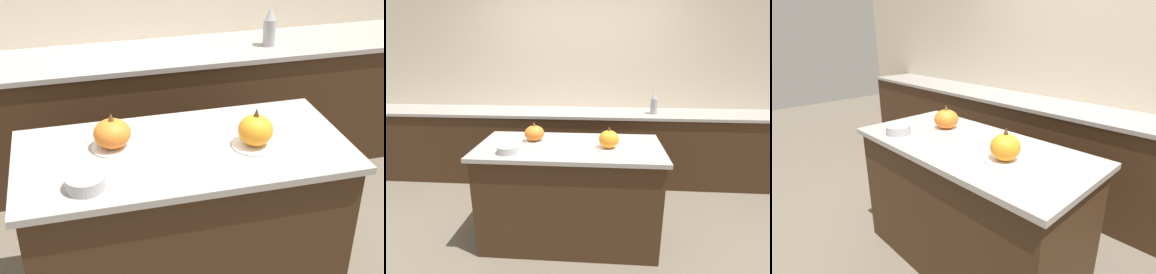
# 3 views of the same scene
# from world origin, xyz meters

# --- Properties ---
(ground_plane) EXTENTS (12.00, 12.00, 0.00)m
(ground_plane) POSITION_xyz_m (0.00, 0.00, 0.00)
(ground_plane) COLOR #665B4C
(wall_back) EXTENTS (8.00, 0.06, 2.50)m
(wall_back) POSITION_xyz_m (0.00, 1.62, 1.25)
(wall_back) COLOR beige
(wall_back) RESTS_ON ground_plane
(kitchen_island) EXTENTS (1.58, 0.76, 0.91)m
(kitchen_island) POSITION_xyz_m (0.00, 0.00, 0.46)
(kitchen_island) COLOR #382314
(kitchen_island) RESTS_ON ground_plane
(back_counter) EXTENTS (6.00, 0.60, 0.93)m
(back_counter) POSITION_xyz_m (0.00, 1.29, 0.46)
(back_counter) COLOR #382314
(back_counter) RESTS_ON ground_plane
(pumpkin_cake_left) EXTENTS (0.20, 0.20, 0.18)m
(pumpkin_cake_left) POSITION_xyz_m (-0.32, 0.09, 0.99)
(pumpkin_cake_left) COLOR white
(pumpkin_cake_left) RESTS_ON kitchen_island
(pumpkin_cake_right) EXTENTS (0.22, 0.22, 0.20)m
(pumpkin_cake_right) POSITION_xyz_m (0.33, -0.05, 0.99)
(pumpkin_cake_right) COLOR white
(pumpkin_cake_right) RESTS_ON kitchen_island
(bottle_tall) EXTENTS (0.09, 0.09, 0.27)m
(bottle_tall) POSITION_xyz_m (0.91, 1.23, 1.05)
(bottle_tall) COLOR #99999E
(bottle_tall) RESTS_ON back_counter
(mixing_bowl) EXTENTS (0.17, 0.17, 0.06)m
(mixing_bowl) POSITION_xyz_m (-0.48, -0.22, 0.94)
(mixing_bowl) COLOR #ADADB2
(mixing_bowl) RESTS_ON kitchen_island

